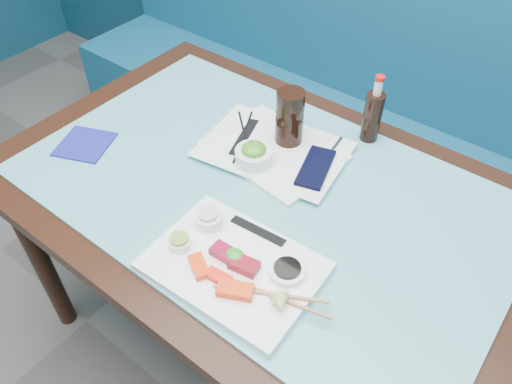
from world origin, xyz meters
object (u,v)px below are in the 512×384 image
Objects in this scene: serving_tray at (274,151)px; booth_bench at (388,142)px; seaweed_bowl at (254,156)px; blue_napkin at (85,144)px; sashimi_plate at (234,266)px; cola_glass at (290,117)px; dining_table at (262,212)px; cola_bottle_body at (372,117)px.

booth_bench is at bearing 92.30° from serving_tray.
seaweed_bowl is 0.73× the size of blue_napkin.
booth_bench is 0.89m from seaweed_bowl.
cola_glass is at bearing 107.59° from sashimi_plate.
booth_bench is 1.15m from sashimi_plate.
cola_glass is at bearing -94.37° from booth_bench.
booth_bench reaches higher than sashimi_plate.
seaweed_bowl is at bearing -90.47° from serving_tray.
sashimi_plate is at bearing -7.02° from blue_napkin.
cola_glass is 0.57m from blue_napkin.
seaweed_bowl is at bearing -95.10° from booth_bench.
sashimi_plate is (0.10, -0.24, 0.10)m from dining_table.
dining_table is 0.40m from cola_bottle_body.
sashimi_plate reaches higher than dining_table.
blue_napkin is at bearing -139.94° from cola_bottle_body.
booth_bench reaches higher than cola_bottle_body.
dining_table is 14.17× the size of seaweed_bowl.
serving_tray reaches higher than dining_table.
dining_table is 3.87× the size of sashimi_plate.
booth_bench is 19.15× the size of cola_glass.
sashimi_plate is 2.31× the size of cola_glass.
blue_napkin reaches higher than dining_table.
blue_napkin is at bearing -161.38° from dining_table.
booth_bench is 0.81m from serving_tray.
booth_bench is at bearing 85.63° from cola_glass.
cola_glass reaches higher than dining_table.
sashimi_plate is 0.34m from seaweed_bowl.
sashimi_plate reaches higher than serving_tray.
cola_glass is at bearing 86.82° from serving_tray.
seaweed_bowl is (-0.07, -0.79, 0.42)m from booth_bench.
dining_table is 0.17m from serving_tray.
seaweed_bowl is (-0.01, -0.07, 0.03)m from serving_tray.
serving_tray is at bearing 34.12° from blue_napkin.
booth_bench reaches higher than cola_glass.
dining_table is 4.08× the size of serving_tray.
sashimi_plate is 0.60m from blue_napkin.
dining_table is at bearing -108.14° from cola_bottle_body.
cola_glass is at bearing 38.16° from blue_napkin.
serving_tray is at bearing -100.30° from cola_glass.
blue_napkin is at bearing 170.54° from sashimi_plate.
booth_bench is 22.01× the size of blue_napkin.
cola_glass is 0.23m from cola_bottle_body.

